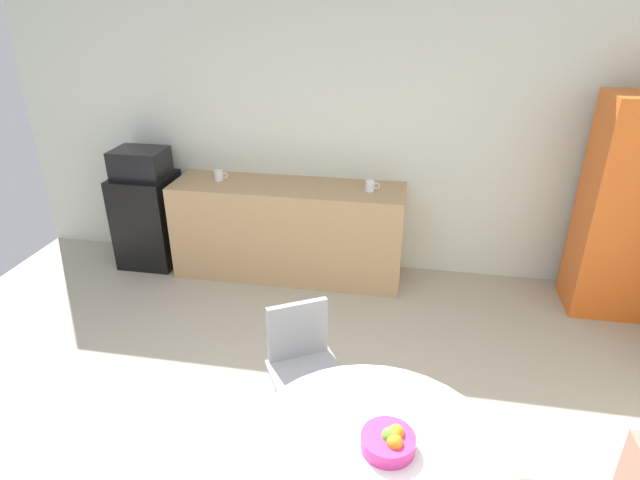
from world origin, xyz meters
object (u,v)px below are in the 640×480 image
(locker_cabinet, at_px, (623,209))
(fruit_bowl, at_px, (389,441))
(microwave, at_px, (140,163))
(mug_green, at_px, (219,175))
(mini_fridge, at_px, (149,219))
(round_table, at_px, (373,474))
(mug_white, at_px, (370,186))
(chair_gray, at_px, (302,354))

(locker_cabinet, bearing_deg, fruit_bowl, -123.13)
(microwave, distance_m, mug_green, 0.77)
(mini_fridge, xyz_separation_m, microwave, (0.00, 0.00, 0.58))
(mini_fridge, distance_m, mug_green, 0.91)
(microwave, height_order, locker_cabinet, locker_cabinet)
(locker_cabinet, height_order, round_table, locker_cabinet)
(mug_white, bearing_deg, fruit_bowl, -82.89)
(fruit_bowl, bearing_deg, microwave, 132.76)
(microwave, height_order, chair_gray, microwave)
(mini_fridge, bearing_deg, mug_green, 2.23)
(chair_gray, distance_m, fruit_bowl, 1.03)
(locker_cabinet, distance_m, fruit_bowl, 3.14)
(microwave, distance_m, fruit_bowl, 3.72)
(round_table, bearing_deg, mini_fridge, 131.73)
(locker_cabinet, xyz_separation_m, round_table, (-1.77, -2.66, -0.30))
(chair_gray, height_order, fruit_bowl, fruit_bowl)
(microwave, distance_m, mug_white, 2.18)
(fruit_bowl, bearing_deg, mug_green, 122.50)
(chair_gray, xyz_separation_m, fruit_bowl, (0.56, -0.83, 0.26))
(microwave, bearing_deg, locker_cabinet, -1.35)
(round_table, distance_m, mug_white, 2.78)
(mini_fridge, bearing_deg, round_table, -48.27)
(fruit_bowl, xyz_separation_m, mug_white, (-0.34, 2.72, 0.16))
(locker_cabinet, bearing_deg, microwave, 178.65)
(round_table, bearing_deg, microwave, 131.73)
(chair_gray, height_order, mug_green, mug_green)
(chair_gray, bearing_deg, mug_green, 121.90)
(mug_white, bearing_deg, microwave, 179.77)
(microwave, xyz_separation_m, locker_cabinet, (4.23, -0.10, -0.13))
(round_table, bearing_deg, fruit_bowl, 27.92)
(locker_cabinet, distance_m, mug_green, 3.47)
(locker_cabinet, bearing_deg, mug_white, 177.45)
(mug_green, bearing_deg, round_table, -58.70)
(microwave, relative_size, mug_white, 3.72)
(locker_cabinet, height_order, mug_green, locker_cabinet)
(locker_cabinet, relative_size, fruit_bowl, 7.75)
(fruit_bowl, bearing_deg, chair_gray, 123.86)
(chair_gray, relative_size, fruit_bowl, 3.53)
(mini_fridge, distance_m, locker_cabinet, 4.26)
(mini_fridge, height_order, microwave, microwave)
(locker_cabinet, xyz_separation_m, fruit_bowl, (-1.71, -2.63, -0.13))
(mug_white, height_order, mug_green, same)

